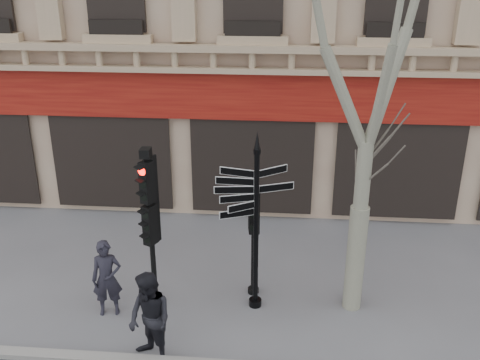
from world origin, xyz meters
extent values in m
plane|color=#5A5B5F|center=(0.00, 0.00, 0.00)|extent=(80.00, 80.00, 0.00)
cube|color=#6C0B0A|center=(0.00, 4.88, 3.60)|extent=(28.00, 0.25, 1.30)
cube|color=tan|center=(0.00, 4.65, 4.57)|extent=(28.00, 0.35, 0.74)
cylinder|color=black|center=(0.37, 0.60, 1.74)|extent=(0.11, 0.11, 3.47)
cylinder|color=black|center=(0.37, 0.60, 0.08)|extent=(0.27, 0.27, 0.15)
cone|color=black|center=(0.37, 0.60, 3.74)|extent=(0.12, 0.12, 0.35)
cylinder|color=black|center=(-1.82, 0.63, 1.61)|extent=(0.11, 0.11, 3.22)
cylinder|color=black|center=(-1.82, 0.63, 0.06)|extent=(0.24, 0.24, 0.13)
cube|color=black|center=(-1.82, 0.63, 1.86)|extent=(0.47, 0.41, 0.87)
cube|color=black|center=(-1.82, 0.63, 2.81)|extent=(0.47, 0.41, 0.87)
sphere|color=#FF0C05|center=(-1.82, 0.63, 3.04)|extent=(0.18, 0.18, 0.18)
cube|color=black|center=(-1.82, 0.63, 3.41)|extent=(0.29, 0.32, 0.18)
cylinder|color=black|center=(0.30, 1.08, 1.27)|extent=(0.12, 0.12, 2.53)
cylinder|color=black|center=(0.30, 1.08, 0.07)|extent=(0.26, 0.26, 0.14)
cube|color=black|center=(0.30, 1.08, 2.05)|extent=(0.47, 0.36, 0.96)
cylinder|color=gray|center=(2.44, 0.75, 1.18)|extent=(0.39, 0.39, 2.35)
cylinder|color=gray|center=(2.44, 0.75, 3.00)|extent=(0.30, 0.30, 1.50)
imported|color=black|center=(-2.66, 0.08, 0.84)|extent=(0.69, 0.53, 1.68)
imported|color=black|center=(-1.41, -1.30, 0.92)|extent=(1.13, 1.11, 1.84)
camera|label=1|loc=(0.89, -9.06, 6.86)|focal=40.00mm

